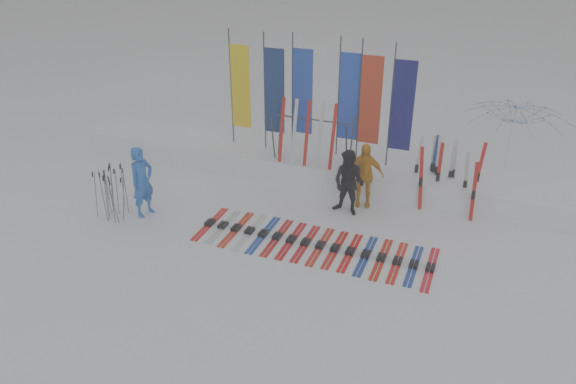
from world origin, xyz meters
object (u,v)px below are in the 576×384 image
at_px(person_blue, 142,182).
at_px(ski_row, 313,244).
at_px(person_black, 349,183).
at_px(tent_canopy, 510,147).
at_px(ski_rack, 312,134).
at_px(person_yellow, 364,175).

height_order(person_blue, ski_row, person_blue).
relative_size(person_black, tent_canopy, 0.61).
height_order(tent_canopy, ski_rack, tent_canopy).
distance_m(person_blue, person_yellow, 5.32).
bearing_deg(ski_row, person_black, 79.61).
distance_m(person_yellow, ski_row, 2.43).
height_order(tent_canopy, ski_row, tent_canopy).
distance_m(ski_row, ski_rack, 3.45).
xyz_separation_m(tent_canopy, ski_rack, (-4.85, -1.37, 0.18)).
xyz_separation_m(person_black, ski_rack, (-1.38, 1.30, 0.57)).
bearing_deg(ski_rack, person_black, -43.43).
xyz_separation_m(person_blue, person_black, (4.55, 1.80, -0.05)).
bearing_deg(person_blue, person_yellow, -50.10).
bearing_deg(person_black, person_blue, -148.67).
bearing_deg(ski_rack, tent_canopy, 15.73).
xyz_separation_m(person_black, ski_row, (-0.31, -1.69, -0.78)).
relative_size(person_yellow, ski_rack, 0.80).
relative_size(person_blue, tent_canopy, 0.64).
bearing_deg(ski_row, person_blue, -178.55).
xyz_separation_m(person_blue, person_yellow, (4.77, 2.34, -0.04)).
height_order(person_black, ski_row, person_black).
relative_size(person_black, person_yellow, 0.99).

